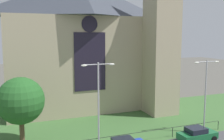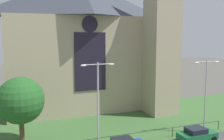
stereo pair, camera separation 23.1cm
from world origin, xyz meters
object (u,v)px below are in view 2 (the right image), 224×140
(streetlamp_near, at_px, (98,95))
(parked_car_green, at_px, (197,134))
(tree_left_near, at_px, (21,101))
(church_building, at_px, (85,42))
(streetlamp_far, at_px, (206,87))

(streetlamp_near, relative_size, parked_car_green, 2.06)
(streetlamp_near, bearing_deg, tree_left_near, 149.23)
(church_building, height_order, streetlamp_far, church_building)
(church_building, distance_m, streetlamp_far, 19.55)
(church_building, bearing_deg, tree_left_near, -130.26)
(tree_left_near, distance_m, streetlamp_far, 20.45)
(streetlamp_near, height_order, streetlamp_far, streetlamp_near)
(tree_left_near, relative_size, parked_car_green, 1.67)
(streetlamp_near, distance_m, streetlamp_far, 12.92)
(streetlamp_near, height_order, parked_car_green, streetlamp_near)
(streetlamp_far, bearing_deg, church_building, 121.43)
(church_building, distance_m, streetlamp_near, 17.12)
(streetlamp_near, bearing_deg, streetlamp_far, 0.00)
(parked_car_green, bearing_deg, tree_left_near, 159.80)
(streetlamp_far, relative_size, parked_car_green, 2.01)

